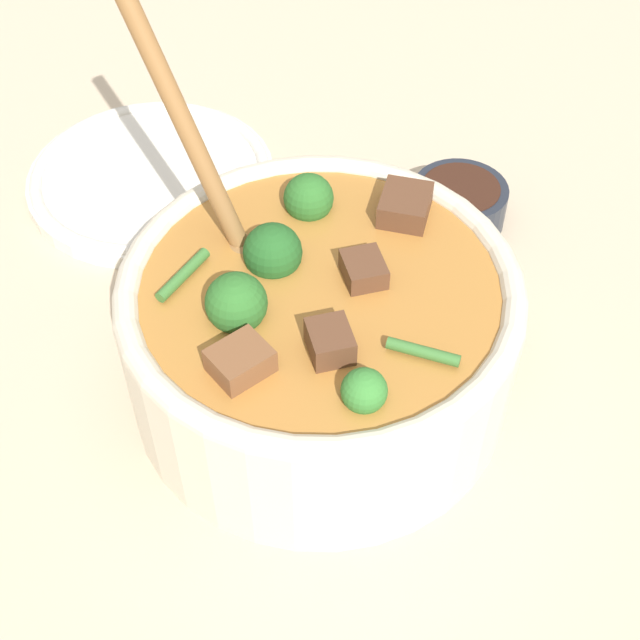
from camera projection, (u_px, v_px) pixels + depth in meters
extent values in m
plane|color=#C6B293|center=(320.00, 385.00, 0.60)|extent=(4.00, 4.00, 0.00)
cylinder|color=beige|center=(320.00, 340.00, 0.57)|extent=(0.25, 0.25, 0.09)
torus|color=beige|center=(320.00, 288.00, 0.53)|extent=(0.25, 0.25, 0.02)
cylinder|color=#B27533|center=(320.00, 320.00, 0.56)|extent=(0.22, 0.22, 0.06)
sphere|color=#235B23|center=(273.00, 252.00, 0.54)|extent=(0.04, 0.04, 0.04)
cylinder|color=#6B9956|center=(274.00, 283.00, 0.56)|extent=(0.01, 0.01, 0.02)
sphere|color=#2D6B28|center=(309.00, 198.00, 0.57)|extent=(0.03, 0.03, 0.03)
cylinder|color=#6B9956|center=(309.00, 226.00, 0.59)|extent=(0.01, 0.01, 0.01)
sphere|color=#2D6B28|center=(236.00, 303.00, 0.51)|extent=(0.04, 0.04, 0.04)
cylinder|color=#6B9956|center=(239.00, 333.00, 0.53)|extent=(0.01, 0.01, 0.02)
sphere|color=#387F33|center=(362.00, 391.00, 0.47)|extent=(0.03, 0.03, 0.03)
cylinder|color=#6B9956|center=(361.00, 412.00, 0.49)|extent=(0.01, 0.01, 0.01)
cube|color=brown|center=(365.00, 277.00, 0.53)|extent=(0.03, 0.02, 0.02)
cube|color=brown|center=(330.00, 344.00, 0.49)|extent=(0.03, 0.02, 0.02)
cube|color=brown|center=(405.00, 211.00, 0.57)|extent=(0.05, 0.04, 0.03)
cube|color=brown|center=(241.00, 365.00, 0.49)|extent=(0.04, 0.04, 0.02)
cylinder|color=#3D7533|center=(423.00, 352.00, 0.49)|extent=(0.03, 0.04, 0.01)
cylinder|color=#3D7533|center=(183.00, 275.00, 0.53)|extent=(0.04, 0.04, 0.01)
ellipsoid|color=olive|center=(242.00, 249.00, 0.56)|extent=(0.04, 0.03, 0.01)
cylinder|color=olive|center=(175.00, 104.00, 0.51)|extent=(0.09, 0.07, 0.19)
cylinder|color=#232833|center=(459.00, 205.00, 0.70)|extent=(0.07, 0.07, 0.03)
cylinder|color=#381E14|center=(461.00, 193.00, 0.69)|extent=(0.06, 0.06, 0.01)
cylinder|color=silver|center=(152.00, 179.00, 0.74)|extent=(0.20, 0.20, 0.01)
torus|color=silver|center=(151.00, 173.00, 0.74)|extent=(0.20, 0.20, 0.01)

